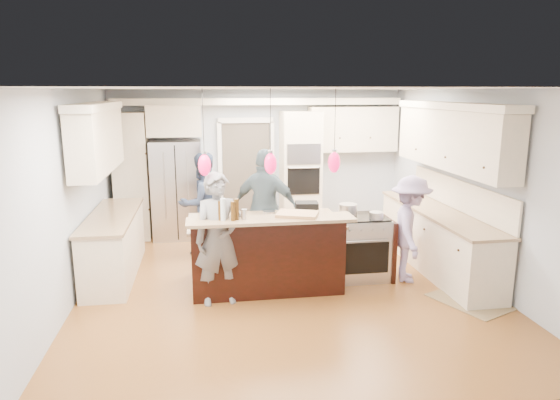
# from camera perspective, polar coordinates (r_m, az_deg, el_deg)

# --- Properties ---
(ground_plane) EXTENTS (6.00, 6.00, 0.00)m
(ground_plane) POSITION_cam_1_polar(r_m,az_deg,el_deg) (7.11, 0.44, -9.69)
(ground_plane) COLOR #A2632C
(ground_plane) RESTS_ON ground
(room_shell) EXTENTS (5.54, 6.04, 2.72)m
(room_shell) POSITION_cam_1_polar(r_m,az_deg,el_deg) (6.64, 0.46, 5.00)
(room_shell) COLOR #B2BCC6
(room_shell) RESTS_ON ground
(refrigerator) EXTENTS (0.90, 0.70, 1.80)m
(refrigerator) POSITION_cam_1_polar(r_m,az_deg,el_deg) (9.33, -11.65, 1.17)
(refrigerator) COLOR #B7B7BC
(refrigerator) RESTS_ON ground
(oven_column) EXTENTS (0.72, 0.69, 2.30)m
(oven_column) POSITION_cam_1_polar(r_m,az_deg,el_deg) (9.47, 2.34, 3.13)
(oven_column) COLOR beige
(oven_column) RESTS_ON ground
(back_upper_cabinets) EXTENTS (5.30, 0.61, 2.54)m
(back_upper_cabinets) POSITION_cam_1_polar(r_m,az_deg,el_deg) (9.32, -6.86, 6.12)
(back_upper_cabinets) COLOR beige
(back_upper_cabinets) RESTS_ON ground
(right_counter_run) EXTENTS (0.64, 3.10, 2.51)m
(right_counter_run) POSITION_cam_1_polar(r_m,az_deg,el_deg) (7.82, 18.05, -0.17)
(right_counter_run) COLOR beige
(right_counter_run) RESTS_ON ground
(left_cabinets) EXTENTS (0.64, 2.30, 2.51)m
(left_cabinets) POSITION_cam_1_polar(r_m,az_deg,el_deg) (7.61, -19.07, -0.58)
(left_cabinets) COLOR beige
(left_cabinets) RESTS_ON ground
(kitchen_island) EXTENTS (2.10, 1.46, 1.12)m
(kitchen_island) POSITION_cam_1_polar(r_m,az_deg,el_deg) (6.98, -1.65, -5.88)
(kitchen_island) COLOR black
(kitchen_island) RESTS_ON ground
(island_range) EXTENTS (0.82, 0.71, 0.92)m
(island_range) POSITION_cam_1_polar(r_m,az_deg,el_deg) (7.36, 9.26, -5.32)
(island_range) COLOR #B7B7BC
(island_range) RESTS_ON ground
(pendant_lights) EXTENTS (1.75, 0.15, 1.03)m
(pendant_lights) POSITION_cam_1_polar(r_m,az_deg,el_deg) (6.11, -1.08, 4.21)
(pendant_lights) COLOR black
(pendant_lights) RESTS_ON ground
(person_bar_end) EXTENTS (0.68, 0.51, 1.70)m
(person_bar_end) POSITION_cam_1_polar(r_m,az_deg,el_deg) (6.32, -6.98, -4.47)
(person_bar_end) COLOR slate
(person_bar_end) RESTS_ON ground
(person_far_left) EXTENTS (1.03, 0.95, 1.70)m
(person_far_left) POSITION_cam_1_polar(r_m,az_deg,el_deg) (8.31, -8.86, -0.45)
(person_far_left) COLOR navy
(person_far_left) RESTS_ON ground
(person_far_right) EXTENTS (1.15, 0.90, 1.82)m
(person_far_right) POSITION_cam_1_polar(r_m,az_deg,el_deg) (7.62, -1.64, -0.98)
(person_far_right) COLOR #495D66
(person_far_right) RESTS_ON ground
(person_range_side) EXTENTS (0.84, 1.11, 1.52)m
(person_range_side) POSITION_cam_1_polar(r_m,az_deg,el_deg) (7.29, 14.64, -3.23)
(person_range_side) COLOR #9785B3
(person_range_side) RESTS_ON ground
(floor_rug) EXTENTS (0.98, 1.13, 0.01)m
(floor_rug) POSITION_cam_1_polar(r_m,az_deg,el_deg) (7.02, 20.84, -10.80)
(floor_rug) COLOR #92794F
(floor_rug) RESTS_ON ground
(water_bottle) EXTENTS (0.07, 0.07, 0.28)m
(water_bottle) POSITION_cam_1_polar(r_m,az_deg,el_deg) (6.11, -6.52, -1.09)
(water_bottle) COLOR silver
(water_bottle) RESTS_ON kitchen_island
(beer_bottle_a) EXTENTS (0.08, 0.08, 0.24)m
(beer_bottle_a) POSITION_cam_1_polar(r_m,az_deg,el_deg) (6.10, -5.38, -1.27)
(beer_bottle_a) COLOR #3F260B
(beer_bottle_a) RESTS_ON kitchen_island
(beer_bottle_b) EXTENTS (0.07, 0.07, 0.24)m
(beer_bottle_b) POSITION_cam_1_polar(r_m,az_deg,el_deg) (6.14, -6.82, -1.20)
(beer_bottle_b) COLOR #3F260B
(beer_bottle_b) RESTS_ON kitchen_island
(beer_bottle_c) EXTENTS (0.07, 0.07, 0.26)m
(beer_bottle_c) POSITION_cam_1_polar(r_m,az_deg,el_deg) (6.14, -5.01, -1.06)
(beer_bottle_c) COLOR #3F260B
(beer_bottle_c) RESTS_ON kitchen_island
(drink_can) EXTENTS (0.08, 0.08, 0.13)m
(drink_can) POSITION_cam_1_polar(r_m,az_deg,el_deg) (6.15, -4.13, -1.64)
(drink_can) COLOR #B7B7BC
(drink_can) RESTS_ON kitchen_island
(cutting_board) EXTENTS (0.60, 0.52, 0.04)m
(cutting_board) POSITION_cam_1_polar(r_m,az_deg,el_deg) (6.34, 1.98, -1.62)
(cutting_board) COLOR tan
(cutting_board) RESTS_ON kitchen_island
(pot_large) EXTENTS (0.26, 0.26, 0.15)m
(pot_large) POSITION_cam_1_polar(r_m,az_deg,el_deg) (7.29, 7.77, -1.03)
(pot_large) COLOR #B7B7BC
(pot_large) RESTS_ON island_range
(pot_small) EXTENTS (0.20, 0.20, 0.10)m
(pot_small) POSITION_cam_1_polar(r_m,az_deg,el_deg) (7.10, 10.94, -1.74)
(pot_small) COLOR #B7B7BC
(pot_small) RESTS_ON island_range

